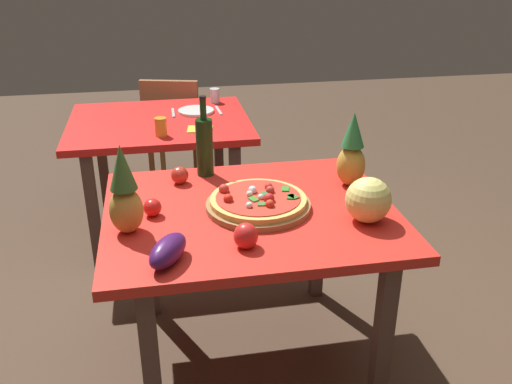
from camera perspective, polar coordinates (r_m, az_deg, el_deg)
name	(u,v)px	position (r m, az deg, el deg)	size (l,w,h in m)	color
ground_plane	(251,357)	(2.64, -0.52, -16.49)	(10.00, 10.00, 0.00)	#4C3828
display_table	(250,229)	(2.26, -0.58, -3.82)	(1.15, 0.95, 0.75)	#4F372F
background_table	(160,136)	(3.40, -9.78, 5.66)	(1.06, 0.89, 0.75)	#4F372F
dining_chair	(175,127)	(4.09, -8.33, 6.56)	(0.49, 0.49, 0.85)	olive
pizza_board	(258,206)	(2.22, 0.24, -1.41)	(0.42, 0.42, 0.03)	olive
pizza	(258,199)	(2.21, 0.19, -0.77)	(0.38, 0.38, 0.06)	#DEB054
wine_bottle	(205,146)	(2.50, -5.29, 4.75)	(0.08, 0.08, 0.37)	black
pineapple_left	(125,194)	(2.04, -13.29, -0.22)	(0.12, 0.12, 0.34)	#BF8D37
pineapple_right	(352,153)	(2.42, 9.77, 3.93)	(0.12, 0.12, 0.33)	gold
melon	(368,200)	(2.14, 11.41, -0.80)	(0.17, 0.17, 0.17)	#E0D66E
bell_pepper	(246,236)	(1.94, -1.05, -4.52)	(0.09, 0.09, 0.10)	red
eggplant	(168,251)	(1.87, -9.00, -5.94)	(0.20, 0.09, 0.09)	#441855
tomato_at_corner	(152,207)	(2.19, -10.56, -1.56)	(0.07, 0.07, 0.07)	red
tomato_near_board	(180,175)	(2.46, -7.82, 1.71)	(0.08, 0.08, 0.08)	red
drinking_glass_juice	(161,127)	(3.08, -9.71, 6.59)	(0.06, 0.06, 0.10)	orange
drinking_glass_water	(215,95)	(3.69, -4.25, 9.83)	(0.06, 0.06, 0.09)	silver
dinner_plate	(196,111)	(3.49, -6.16, 8.24)	(0.22, 0.22, 0.02)	white
fork_utensil	(173,113)	(3.48, -8.47, 8.02)	(0.02, 0.18, 0.01)	silver
knife_utensil	(219,110)	(3.50, -3.85, 8.33)	(0.02, 0.18, 0.01)	silver
napkin_folded	(200,129)	(3.16, -5.74, 6.43)	(0.14, 0.12, 0.01)	yellow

